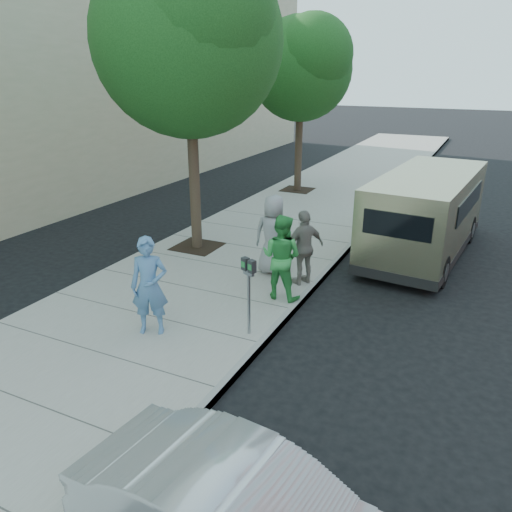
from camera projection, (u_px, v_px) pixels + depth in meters
name	position (u px, v px, depth m)	size (l,w,h in m)	color
ground	(229.00, 302.00, 10.84)	(120.00, 120.00, 0.00)	black
sidewalk	(190.00, 290.00, 11.22)	(5.00, 60.00, 0.15)	gray
curb_face	(291.00, 312.00, 10.23)	(0.12, 60.00, 0.16)	gray
tree_near	(190.00, 33.00, 11.81)	(4.62, 4.60, 7.53)	black
tree_far	(302.00, 64.00, 18.46)	(3.92, 3.80, 6.49)	black
parking_meter	(249.00, 280.00, 8.88)	(0.32, 0.21, 1.48)	gray
van	(426.00, 212.00, 13.21)	(2.52, 6.14, 2.22)	tan
person_officer	(149.00, 286.00, 9.00)	(0.67, 0.44, 1.85)	#517FAD
person_green_shirt	(281.00, 257.00, 10.41)	(0.89, 0.69, 1.83)	green
person_gray_shirt	(273.00, 235.00, 11.67)	(0.93, 0.60, 1.90)	gray
person_striped_polo	(304.00, 248.00, 11.12)	(1.01, 0.42, 1.72)	gray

